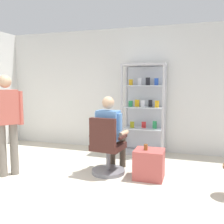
# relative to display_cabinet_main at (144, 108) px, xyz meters

# --- Properties ---
(ground_plane) EXTENTS (7.20, 7.20, 0.00)m
(ground_plane) POSITION_rel_display_cabinet_main_xyz_m (-0.40, -2.76, -0.97)
(ground_plane) COLOR beige
(back_wall) EXTENTS (6.00, 0.10, 2.70)m
(back_wall) POSITION_rel_display_cabinet_main_xyz_m (-0.40, 0.24, 0.38)
(back_wall) COLOR silver
(back_wall) RESTS_ON ground
(display_cabinet_main) EXTENTS (0.90, 0.45, 1.90)m
(display_cabinet_main) POSITION_rel_display_cabinet_main_xyz_m (0.00, 0.00, 0.00)
(display_cabinet_main) COLOR #B7B7BC
(display_cabinet_main) RESTS_ON ground
(office_chair) EXTENTS (0.59, 0.56, 0.96)m
(office_chair) POSITION_rel_display_cabinet_main_xyz_m (-0.35, -1.45, -0.57)
(office_chair) COLOR slate
(office_chair) RESTS_ON ground
(seated_shopkeeper) EXTENTS (0.52, 0.59, 1.29)m
(seated_shopkeeper) POSITION_rel_display_cabinet_main_xyz_m (-0.33, -1.28, -0.26)
(seated_shopkeeper) COLOR #3F382D
(seated_shopkeeper) RESTS_ON ground
(storage_crate) EXTENTS (0.46, 0.40, 0.46)m
(storage_crate) POSITION_rel_display_cabinet_main_xyz_m (0.35, -1.41, -0.74)
(storage_crate) COLOR #B24C47
(storage_crate) RESTS_ON ground
(tea_glass) EXTENTS (0.06, 0.06, 0.09)m
(tea_glass) POSITION_rel_display_cabinet_main_xyz_m (0.30, -1.44, -0.46)
(tea_glass) COLOR brown
(tea_glass) RESTS_ON storage_crate
(standing_customer) EXTENTS (0.40, 0.41, 1.63)m
(standing_customer) POSITION_rel_display_cabinet_main_xyz_m (-1.87, -1.97, -0.03)
(standing_customer) COLOR slate
(standing_customer) RESTS_ON ground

